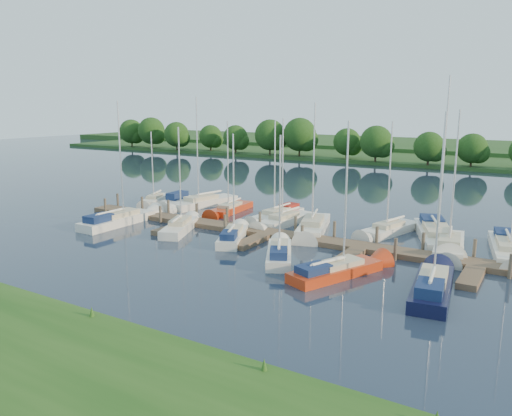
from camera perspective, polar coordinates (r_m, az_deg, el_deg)
The scene contains 23 objects.
ground at distance 35.03m, azimuth -4.94°, elevation -6.04°, with size 260.00×260.00×0.00m, color #1B2537.
dock at distance 40.86m, azimuth 1.10°, elevation -3.11°, with size 40.00×6.00×0.40m.
mooring_pilings at distance 41.71m, azimuth 1.88°, elevation -2.24°, with size 38.24×2.84×2.00m.
far_shore at distance 104.29m, azimuth 20.19°, elevation 5.32°, with size 180.00×30.00×0.60m, color #1C3C17.
distant_hill at distance 128.79m, azimuth 22.41°, elevation 6.42°, with size 220.00×40.00×1.40m, color #335927.
treeline at distance 91.88m, azimuth 16.76°, elevation 7.11°, with size 145.32×10.17×8.15m.
sailboat_n_0 at distance 56.22m, azimuth -11.51°, elevation 0.84°, with size 3.34×6.27×8.15m.
motorboat at distance 54.85m, azimuth -9.08°, elevation 0.75°, with size 1.72×5.34×1.70m.
sailboat_n_2 at distance 53.51m, azimuth -6.36°, elevation 0.47°, with size 3.87×9.45×11.88m.
sailboat_n_3 at distance 50.32m, azimuth -3.06°, elevation -0.21°, with size 2.30×7.51×9.44m.
sailboat_n_4 at distance 47.22m, azimuth 2.41°, elevation -0.93°, with size 2.49×7.55×9.61m.
sailboat_n_5 at distance 45.16m, azimuth 3.18°, elevation -1.59°, with size 2.67×7.80×9.91m.
sailboat_n_6 at distance 42.89m, azimuth 6.49°, elevation -2.36°, with size 4.17×8.83×11.30m.
sailboat_n_7 at distance 43.29m, azimuth 14.86°, elevation -2.56°, with size 3.51×7.65×9.73m.
sailboat_n_8 at distance 42.25m, azimuth 19.95°, elevation -3.15°, with size 5.38×10.48×13.27m.
sailboat_n_9 at distance 39.65m, azimuth 21.18°, elevation -4.28°, with size 3.02×8.51×10.78m.
sailboat_n_10 at distance 40.52m, azimuth 26.95°, elevation -4.38°, with size 3.66×9.57×11.91m.
sailboat_s_0 at distance 47.01m, azimuth -15.28°, elevation -1.39°, with size 2.16×8.92×11.45m.
sailboat_s_1 at distance 43.38m, azimuth -8.63°, elevation -2.26°, with size 3.85×7.01×9.26m.
sailboat_s_2 at distance 39.94m, azimuth -2.63°, elevation -3.29°, with size 3.83×6.70×8.85m.
sailboat_s_3 at distance 35.27m, azimuth 2.67°, elevation -5.32°, with size 4.26×6.71×9.07m.
sailboat_s_4 at distance 32.36m, azimuth 9.45°, elevation -7.10°, with size 4.43×7.83×10.08m.
sailboat_s_5 at distance 30.73m, azimuth 19.51°, elevation -8.60°, with size 2.84×8.40×10.79m.
Camera 1 is at (19.78, -26.87, 10.68)m, focal length 35.00 mm.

